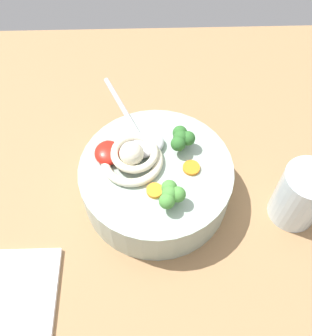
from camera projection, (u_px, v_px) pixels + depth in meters
table_slab at (147, 221)px, 59.11cm from camera, size 90.37×90.37×4.18cm
soup_bowl at (156, 181)px, 56.57cm from camera, size 22.10×22.10×6.96cm
noodle_pile at (133, 157)px, 53.38cm from camera, size 9.69×9.50×3.89cm
soup_spoon at (140, 138)px, 55.76cm from camera, size 17.09×10.14×1.60cm
chili_sauce_dollop at (108, 153)px, 54.09cm from camera, size 4.23×3.81×1.91cm
broccoli_floret_right at (171, 194)px, 49.01cm from camera, size 4.14×3.56×3.27cm
broccoli_floret_left at (182, 138)px, 54.13cm from camera, size 4.16×3.58×3.29cm
carrot_slice_rear at (191, 168)px, 53.50cm from camera, size 2.43×2.43×0.50cm
carrot_slice_extra_b at (155, 189)px, 51.55cm from camera, size 2.26×2.26×0.60cm
drinking_glass at (300, 194)px, 53.82cm from camera, size 7.01×7.01×9.73cm
folded_napkin at (16, 310)px, 49.27cm from camera, size 16.52×10.21×0.80cm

